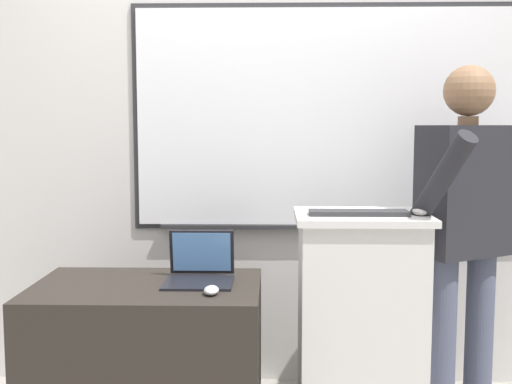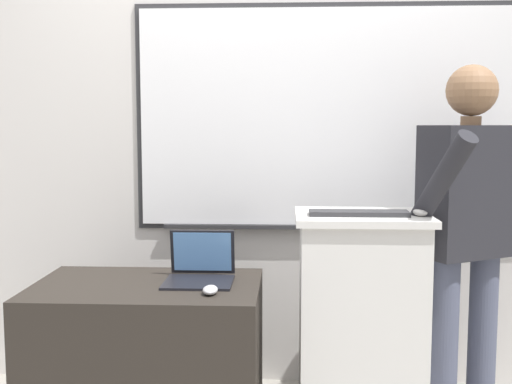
{
  "view_description": "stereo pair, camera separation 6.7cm",
  "coord_description": "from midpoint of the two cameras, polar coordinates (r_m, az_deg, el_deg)",
  "views": [
    {
      "loc": [
        0.07,
        -2.19,
        1.38
      ],
      "look_at": [
        0.0,
        0.5,
        1.09
      ],
      "focal_mm": 45.0,
      "sensor_mm": 36.0,
      "label": 1
    },
    {
      "loc": [
        0.14,
        -2.19,
        1.38
      ],
      "look_at": [
        0.0,
        0.5,
        1.09
      ],
      "focal_mm": 45.0,
      "sensor_mm": 36.0,
      "label": 2
    }
  ],
  "objects": [
    {
      "name": "back_wall",
      "position": [
        3.41,
        1.57,
        6.5
      ],
      "size": [
        6.4,
        0.17,
        2.81
      ],
      "color": "silver",
      "rests_on": "ground_plane"
    },
    {
      "name": "lectern_podium",
      "position": [
        2.89,
        9.92,
        -11.72
      ],
      "size": [
        0.57,
        0.45,
        1.0
      ],
      "color": "silver",
      "rests_on": "ground_plane"
    },
    {
      "name": "side_desk",
      "position": [
        2.89,
        -8.91,
        -14.83
      ],
      "size": [
        0.96,
        0.63,
        0.7
      ],
      "color": "#28231E",
      "rests_on": "ground_plane"
    },
    {
      "name": "person_presenter",
      "position": [
        3.05,
        18.91,
        -2.31
      ],
      "size": [
        0.59,
        0.68,
        1.64
      ],
      "rotation": [
        0.0,
        0.0,
        0.49
      ],
      "color": "#474C60",
      "rests_on": "ground_plane"
    },
    {
      "name": "laptop",
      "position": [
        2.82,
        -4.27,
        -6.58
      ],
      "size": [
        0.29,
        0.29,
        0.21
      ],
      "color": "black",
      "rests_on": "side_desk"
    },
    {
      "name": "wireless_keyboard",
      "position": [
        2.72,
        9.81,
        -1.86
      ],
      "size": [
        0.41,
        0.11,
        0.02
      ],
      "color": "#2D2D30",
      "rests_on": "lectern_podium"
    },
    {
      "name": "computer_mouse_by_laptop",
      "position": [
        2.59,
        -3.35,
        -8.69
      ],
      "size": [
        0.06,
        0.1,
        0.03
      ],
      "color": "#BCBCC1",
      "rests_on": "side_desk"
    },
    {
      "name": "computer_mouse_by_keyboard",
      "position": [
        2.76,
        15.08,
        -1.72
      ],
      "size": [
        0.06,
        0.1,
        0.03
      ],
      "color": "silver",
      "rests_on": "lectern_podium"
    }
  ]
}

